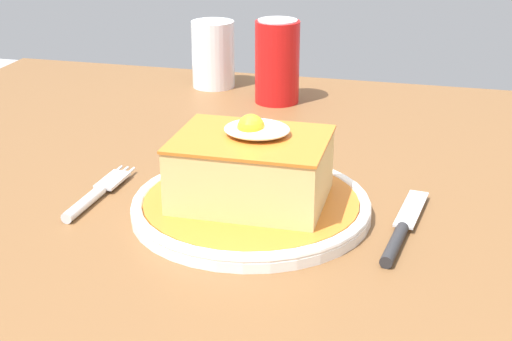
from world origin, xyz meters
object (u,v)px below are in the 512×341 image
soda_can (277,62)px  drinking_glass (213,59)px  main_plate (251,206)px  knife (400,234)px  fork (94,196)px

soda_can → drinking_glass: bearing=153.9°
main_plate → knife: bearing=-7.3°
fork → soda_can: soda_can is taller
soda_can → fork: bearing=-105.6°
main_plate → fork: (-0.17, -0.01, -0.00)m
soda_can → drinking_glass: size_ratio=1.18×
fork → soda_can: 0.41m
main_plate → soda_can: soda_can is taller
fork → soda_can: size_ratio=1.14×
main_plate → fork: size_ratio=1.73×
main_plate → soda_can: size_ratio=1.98×
main_plate → drinking_glass: size_ratio=2.34×
fork → drinking_glass: 0.46m
main_plate → fork: 0.17m
main_plate → knife: 0.15m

